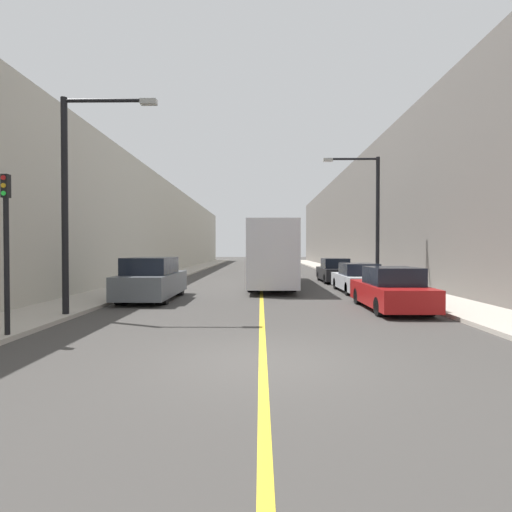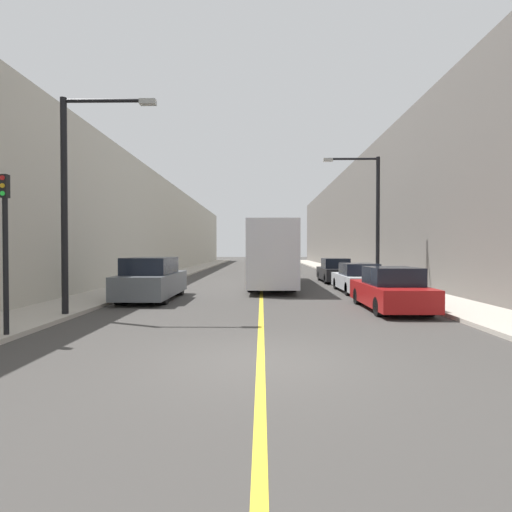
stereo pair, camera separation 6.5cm
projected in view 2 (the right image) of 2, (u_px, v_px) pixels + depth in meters
name	position (u px, v px, depth m)	size (l,w,h in m)	color
ground_plane	(261.00, 362.00, 7.64)	(200.00, 200.00, 0.00)	#3F3D3A
sidewalk_left	(187.00, 271.00, 37.73)	(2.50, 72.00, 0.13)	#B2AA9E
sidewalk_right	(337.00, 271.00, 37.52)	(2.50, 72.00, 0.13)	#B2AA9E
building_row_left	(152.00, 228.00, 37.70)	(4.00, 72.00, 8.24)	#B7B2A3
building_row_right	(372.00, 218.00, 37.39)	(4.00, 72.00, 10.10)	#66605B
road_center_line	(262.00, 272.00, 37.63)	(0.16, 72.00, 0.01)	gold
bus	(270.00, 253.00, 23.76)	(2.44, 12.10, 3.55)	silver
parked_suv_left	(152.00, 280.00, 16.93)	(2.01, 5.00, 1.80)	#51565B
car_right_near	(390.00, 291.00, 14.10)	(1.83, 4.52, 1.53)	maroon
car_right_mid	(358.00, 279.00, 19.86)	(1.81, 4.69, 1.45)	silver
car_right_far	(335.00, 271.00, 25.85)	(1.76, 4.38, 1.56)	black
street_lamp_left	(74.00, 188.00, 12.42)	(2.99, 0.24, 6.73)	black
street_lamp_right	(372.00, 211.00, 21.03)	(2.99, 0.24, 6.88)	black
traffic_light	(5.00, 247.00, 9.42)	(0.16, 0.18, 3.79)	black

